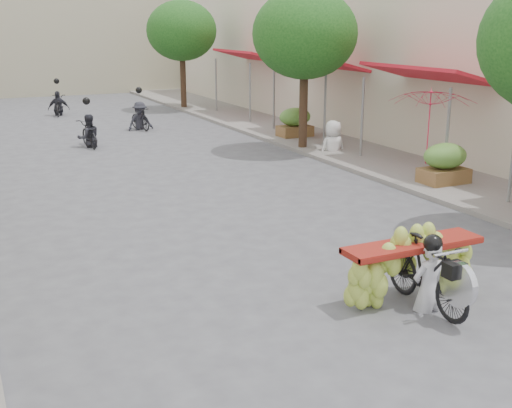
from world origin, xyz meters
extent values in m
plane|color=#55555A|center=(0.00, 0.00, 0.00)|extent=(120.00, 120.00, 0.00)
cube|color=gray|center=(7.00, 15.00, 0.06)|extent=(4.00, 60.00, 0.12)
cube|color=beige|center=(12.00, 14.00, 3.00)|extent=(8.00, 40.00, 6.00)
cube|color=red|center=(7.12, 10.00, 2.75)|extent=(1.77, 4.20, 0.53)
cylinder|color=slate|center=(6.30, 8.10, 1.27)|extent=(0.08, 0.08, 2.55)
cylinder|color=slate|center=(6.30, 11.90, 1.27)|extent=(0.08, 0.08, 2.55)
cube|color=red|center=(7.12, 16.00, 2.75)|extent=(1.77, 4.20, 0.53)
cylinder|color=slate|center=(6.30, 14.10, 1.27)|extent=(0.08, 0.08, 2.55)
cylinder|color=slate|center=(6.30, 17.90, 1.27)|extent=(0.08, 0.08, 2.55)
cube|color=red|center=(7.12, 22.00, 2.75)|extent=(1.77, 4.20, 0.53)
cylinder|color=slate|center=(6.30, 20.10, 1.27)|extent=(0.08, 0.08, 2.55)
cylinder|color=slate|center=(6.30, 23.90, 1.27)|extent=(0.08, 0.08, 2.55)
cube|color=#B2AA8D|center=(0.00, 38.00, 3.50)|extent=(20.00, 6.00, 7.00)
cylinder|color=#3A2719|center=(5.40, 14.00, 1.60)|extent=(0.28, 0.28, 3.20)
ellipsoid|color=#215719|center=(5.40, 14.00, 3.80)|extent=(3.40, 3.40, 2.90)
cylinder|color=#3A2719|center=(5.40, 26.00, 1.60)|extent=(0.28, 0.28, 3.20)
ellipsoid|color=#215719|center=(5.40, 26.00, 3.80)|extent=(3.40, 3.40, 2.90)
cube|color=brown|center=(6.20, 8.00, 0.37)|extent=(1.20, 0.80, 0.50)
ellipsoid|color=#578E35|center=(6.20, 8.00, 0.95)|extent=(1.20, 0.88, 0.66)
cube|color=brown|center=(6.20, 16.00, 0.37)|extent=(1.20, 0.80, 0.50)
ellipsoid|color=#578E35|center=(6.20, 16.00, 0.95)|extent=(1.20, 0.88, 0.66)
imported|color=black|center=(0.91, 2.35, 0.55)|extent=(0.54, 1.86, 1.09)
cylinder|color=silver|center=(0.91, 1.70, 0.62)|extent=(0.10, 0.66, 0.66)
cube|color=black|center=(0.91, 1.80, 0.80)|extent=(0.28, 0.22, 0.22)
cylinder|color=silver|center=(0.91, 1.90, 1.02)|extent=(0.60, 0.05, 0.05)
cube|color=maroon|center=(0.91, 2.70, 0.88)|extent=(2.28, 0.55, 0.10)
imported|color=silver|center=(0.91, 2.30, 1.07)|extent=(0.55, 0.41, 1.54)
sphere|color=black|center=(0.91, 2.27, 1.81)|extent=(0.28, 0.28, 0.28)
imported|color=#BB1835|center=(5.80, 8.18, 2.58)|extent=(2.68, 2.68, 1.96)
imported|color=white|center=(6.01, 13.08, 1.09)|extent=(0.98, 0.60, 1.95)
imported|color=black|center=(-0.95, 17.73, 0.44)|extent=(0.69, 1.61, 0.88)
imported|color=#292931|center=(-0.95, 17.73, 1.12)|extent=(0.82, 0.53, 1.65)
sphere|color=black|center=(-0.95, 17.73, 1.58)|extent=(0.26, 0.26, 0.26)
imported|color=black|center=(1.66, 20.59, 0.46)|extent=(0.74, 1.63, 0.93)
imported|color=#292931|center=(1.66, 20.59, 1.12)|extent=(1.14, 0.74, 1.65)
sphere|color=black|center=(1.66, 20.59, 1.58)|extent=(0.26, 0.26, 0.26)
imported|color=black|center=(-0.60, 26.35, 0.45)|extent=(0.97, 1.70, 0.90)
imported|color=#292931|center=(-0.60, 26.35, 1.12)|extent=(1.07, 0.77, 1.65)
sphere|color=black|center=(-0.60, 26.35, 1.58)|extent=(0.26, 0.26, 0.26)
camera|label=1|loc=(-5.17, -4.53, 4.09)|focal=45.00mm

